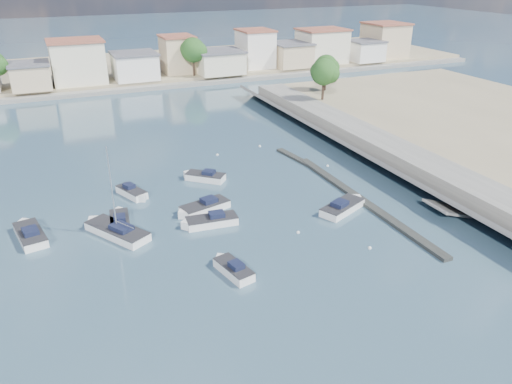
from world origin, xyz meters
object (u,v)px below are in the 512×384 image
(motorboat_b, at_px, (120,221))
(motorboat_f, at_px, (203,177))
(motorboat_d, at_px, (203,208))
(motorboat_a, at_px, (232,269))
(motorboat_g, at_px, (133,193))
(sailboat, at_px, (115,230))
(motorboat_c, at_px, (209,222))
(motorboat_e, at_px, (30,234))
(motorboat_h, at_px, (344,207))

(motorboat_b, xyz_separation_m, motorboat_f, (10.92, 7.33, 0.00))
(motorboat_d, relative_size, motorboat_f, 1.25)
(motorboat_a, relative_size, motorboat_g, 1.00)
(motorboat_f, distance_m, motorboat_g, 8.62)
(motorboat_b, bearing_deg, sailboat, -112.69)
(motorboat_a, relative_size, sailboat, 0.50)
(motorboat_c, distance_m, sailboat, 8.90)
(motorboat_b, distance_m, motorboat_e, 8.16)
(motorboat_c, height_order, motorboat_e, same)
(motorboat_c, distance_m, motorboat_f, 11.33)
(motorboat_a, bearing_deg, motorboat_c, 84.04)
(motorboat_d, distance_m, sailboat, 9.13)
(motorboat_a, xyz_separation_m, motorboat_c, (0.90, 8.61, 0.00))
(motorboat_b, height_order, motorboat_e, same)
(motorboat_a, bearing_deg, sailboat, 126.89)
(motorboat_h, distance_m, sailboat, 22.91)
(motorboat_b, bearing_deg, motorboat_e, 174.90)
(motorboat_b, relative_size, motorboat_h, 0.85)
(motorboat_e, height_order, motorboat_f, same)
(motorboat_c, bearing_deg, sailboat, 168.29)
(motorboat_b, height_order, motorboat_c, same)
(motorboat_g, distance_m, motorboat_h, 22.83)
(motorboat_c, relative_size, motorboat_f, 1.21)
(motorboat_h, height_order, sailboat, sailboat)
(motorboat_a, height_order, motorboat_h, same)
(motorboat_b, height_order, motorboat_g, same)
(motorboat_a, relative_size, motorboat_f, 0.97)
(motorboat_g, xyz_separation_m, sailboat, (-3.15, -7.85, 0.03))
(motorboat_b, bearing_deg, motorboat_d, -3.46)
(motorboat_f, bearing_deg, motorboat_e, -160.87)
(motorboat_a, height_order, motorboat_b, same)
(motorboat_f, distance_m, motorboat_h, 17.21)
(motorboat_f, xyz_separation_m, motorboat_h, (10.84, -13.37, 0.00))
(motorboat_b, xyz_separation_m, sailboat, (-0.75, -1.80, 0.03))
(motorboat_f, bearing_deg, motorboat_b, -146.13)
(motorboat_a, height_order, sailboat, sailboat)
(motorboat_g, distance_m, sailboat, 8.46)
(motorboat_b, height_order, motorboat_h, same)
(motorboat_h, bearing_deg, motorboat_g, 148.00)
(motorboat_b, xyz_separation_m, motorboat_h, (21.76, -6.04, 0.00))
(motorboat_b, bearing_deg, motorboat_g, 68.39)
(motorboat_b, bearing_deg, motorboat_a, -59.95)
(motorboat_a, xyz_separation_m, motorboat_e, (-15.19, 12.94, -0.00))
(motorboat_a, distance_m, motorboat_d, 11.77)
(motorboat_g, xyz_separation_m, motorboat_h, (19.36, -12.10, -0.00))
(motorboat_e, xyz_separation_m, motorboat_g, (10.53, 5.33, 0.00))
(motorboat_e, height_order, motorboat_h, same)
(motorboat_g, bearing_deg, motorboat_h, -32.00)
(motorboat_b, xyz_separation_m, motorboat_c, (7.96, -3.60, 0.00))
(motorboat_e, distance_m, motorboat_h, 30.65)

